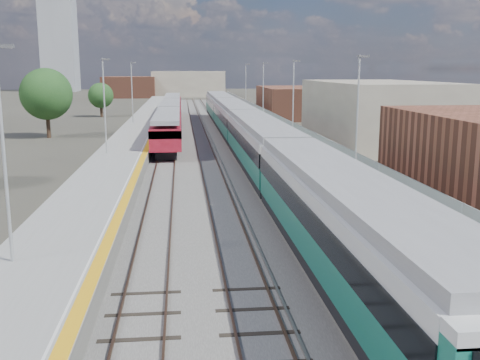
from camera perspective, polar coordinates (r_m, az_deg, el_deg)
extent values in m
plane|color=#47443A|center=(62.22, -2.10, 4.13)|extent=(320.00, 320.00, 0.00)
cube|color=#565451|center=(64.58, -4.25, 4.39)|extent=(10.50, 155.00, 0.06)
cube|color=#4C3323|center=(67.21, -1.73, 4.76)|extent=(0.07, 160.00, 0.14)
cube|color=#4C3323|center=(67.33, -0.50, 4.77)|extent=(0.07, 160.00, 0.14)
cube|color=#4C3323|center=(67.04, -4.72, 4.71)|extent=(0.07, 160.00, 0.14)
cube|color=#4C3323|center=(67.09, -3.49, 4.73)|extent=(0.07, 160.00, 0.14)
cube|color=#4C3323|center=(67.06, -7.72, 4.64)|extent=(0.07, 160.00, 0.14)
cube|color=#4C3323|center=(67.03, -6.49, 4.67)|extent=(0.07, 160.00, 0.14)
cube|color=gray|center=(67.19, -2.01, 4.74)|extent=(0.08, 160.00, 0.10)
cube|color=gray|center=(67.11, -3.20, 4.72)|extent=(0.08, 160.00, 0.10)
cube|color=slate|center=(65.18, 2.37, 4.89)|extent=(4.70, 155.00, 1.00)
cube|color=gray|center=(65.13, 2.38, 5.34)|extent=(4.70, 155.00, 0.03)
cube|color=gold|center=(64.86, 0.53, 5.34)|extent=(0.40, 155.00, 0.01)
cube|color=gray|center=(65.43, 4.30, 5.86)|extent=(0.06, 155.00, 1.20)
cylinder|color=#9EA0A3|center=(35.40, 11.82, 6.27)|extent=(0.12, 0.12, 7.50)
cube|color=#4C4C4F|center=(35.37, 12.46, 12.16)|extent=(0.70, 0.18, 0.14)
cylinder|color=#9EA0A3|center=(54.75, 5.43, 8.13)|extent=(0.12, 0.12, 7.50)
cube|color=#4C4C4F|center=(54.72, 5.76, 11.95)|extent=(0.70, 0.18, 0.14)
cylinder|color=#9EA0A3|center=(74.44, 2.37, 8.98)|extent=(0.12, 0.12, 7.50)
cube|color=#4C4C4F|center=(74.42, 2.59, 11.79)|extent=(0.70, 0.18, 0.14)
cylinder|color=#9EA0A3|center=(94.26, 0.59, 9.46)|extent=(0.12, 0.12, 7.50)
cube|color=#4C4C4F|center=(94.25, 0.75, 11.68)|extent=(0.70, 0.18, 0.14)
cube|color=slate|center=(64.69, -10.30, 4.67)|extent=(4.30, 155.00, 1.00)
cube|color=gray|center=(64.63, -10.32, 5.12)|extent=(4.30, 155.00, 0.03)
cube|color=gold|center=(64.51, -8.63, 5.18)|extent=(0.45, 155.00, 0.01)
cube|color=silver|center=(64.53, -8.94, 5.17)|extent=(0.08, 155.00, 0.01)
cylinder|color=#9EA0A3|center=(20.71, -22.86, 2.24)|extent=(0.12, 0.12, 7.50)
cube|color=#4C4C4F|center=(20.45, -22.97, 12.41)|extent=(0.70, 0.18, 0.14)
cylinder|color=#9EA0A3|center=(46.09, -13.60, 7.29)|extent=(0.12, 0.12, 7.50)
cube|color=#4C4C4F|center=(45.97, -13.50, 11.84)|extent=(0.70, 0.18, 0.14)
cylinder|color=#9EA0A3|center=(71.91, -10.91, 8.71)|extent=(0.12, 0.12, 7.50)
cube|color=#4C4C4F|center=(71.84, -10.82, 11.62)|extent=(0.70, 0.18, 0.14)
cube|color=gray|center=(60.25, 13.69, 6.65)|extent=(11.00, 22.00, 6.40)
cube|color=brown|center=(91.38, 4.91, 7.88)|extent=(8.00, 18.00, 4.80)
cube|color=gray|center=(161.67, -5.29, 9.71)|extent=(20.00, 14.00, 7.00)
cube|color=brown|center=(157.28, -11.17, 9.25)|extent=(14.00, 12.00, 5.60)
cube|color=gray|center=(206.06, -17.96, 14.13)|extent=(11.00, 11.00, 40.00)
cube|color=black|center=(20.62, 10.43, -8.06)|extent=(2.91, 20.87, 0.49)
cube|color=#13634A|center=(20.36, 10.51, -5.78)|extent=(3.02, 20.87, 1.22)
cube|color=black|center=(20.10, 10.61, -3.16)|extent=(3.08, 20.87, 0.83)
cube|color=silver|center=(19.95, 10.68, -1.31)|extent=(3.02, 20.87, 0.51)
cube|color=gray|center=(19.86, 10.73, -0.04)|extent=(2.68, 20.87, 0.43)
cube|color=black|center=(40.98, 2.06, 1.75)|extent=(2.91, 20.87, 0.49)
cube|color=#13634A|center=(40.84, 2.06, 2.93)|extent=(3.02, 20.87, 1.22)
cube|color=black|center=(40.72, 2.07, 4.28)|extent=(3.08, 20.87, 0.83)
cube|color=silver|center=(40.64, 2.08, 5.20)|extent=(3.02, 20.87, 0.51)
cube|color=gray|center=(40.60, 2.08, 5.84)|extent=(2.68, 20.87, 0.43)
cube|color=black|center=(62.02, -0.70, 4.99)|extent=(2.91, 20.87, 0.49)
cube|color=#13634A|center=(61.93, -0.70, 5.78)|extent=(3.02, 20.87, 1.22)
cube|color=black|center=(61.85, -0.71, 6.66)|extent=(3.08, 20.87, 0.83)
cube|color=silver|center=(61.80, -0.71, 7.28)|extent=(3.02, 20.87, 0.51)
cube|color=gray|center=(61.77, -0.71, 7.69)|extent=(2.68, 20.87, 0.43)
cube|color=black|center=(83.23, -2.07, 6.58)|extent=(2.91, 20.87, 0.49)
cube|color=#13634A|center=(83.16, -2.07, 7.17)|extent=(3.02, 20.87, 1.22)
cube|color=black|center=(83.10, -2.08, 7.83)|extent=(3.08, 20.87, 0.83)
cube|color=silver|center=(83.06, -2.08, 8.29)|extent=(3.02, 20.87, 0.51)
cube|color=gray|center=(83.04, -2.08, 8.60)|extent=(2.68, 20.87, 0.43)
cube|color=black|center=(55.09, -7.33, 3.59)|extent=(1.79, 15.25, 0.62)
cube|color=maroon|center=(54.92, -7.37, 5.13)|extent=(2.64, 17.94, 1.89)
cube|color=black|center=(54.87, -7.38, 5.62)|extent=(2.70, 17.94, 0.66)
cube|color=gray|center=(54.79, -7.40, 6.60)|extent=(2.36, 17.94, 0.38)
cube|color=black|center=(73.41, -7.02, 5.49)|extent=(1.79, 15.25, 0.62)
cube|color=maroon|center=(73.28, -7.05, 6.65)|extent=(2.64, 17.94, 1.89)
cube|color=black|center=(73.24, -7.06, 7.02)|extent=(2.70, 17.94, 0.66)
cube|color=gray|center=(73.18, -7.08, 7.75)|extent=(2.36, 17.94, 0.38)
cube|color=black|center=(91.77, -6.84, 6.63)|extent=(1.79, 15.25, 0.62)
cube|color=maroon|center=(91.67, -6.86, 7.56)|extent=(2.64, 17.94, 1.89)
cube|color=black|center=(91.64, -6.87, 7.85)|extent=(2.70, 17.94, 0.66)
cube|color=gray|center=(91.59, -6.88, 8.44)|extent=(2.36, 17.94, 0.38)
cylinder|color=#382619|center=(67.17, -18.89, 5.23)|extent=(0.44, 0.44, 2.72)
sphere|color=#173C18|center=(66.93, -19.09, 8.25)|extent=(5.75, 5.75, 5.75)
cylinder|color=#382619|center=(94.23, -13.89, 6.82)|extent=(0.44, 0.44, 1.92)
sphere|color=#173C18|center=(94.08, -13.96, 8.33)|extent=(4.05, 4.05, 4.05)
cylinder|color=#382619|center=(81.34, 10.91, 6.30)|extent=(0.44, 0.44, 1.95)
sphere|color=#173C18|center=(81.17, 10.97, 8.09)|extent=(4.11, 4.11, 4.11)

